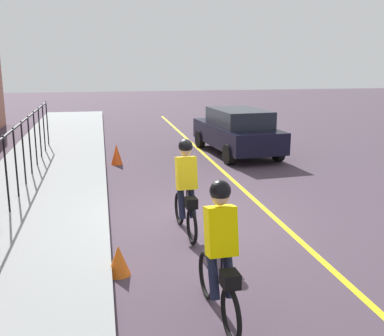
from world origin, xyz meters
name	(u,v)px	position (x,y,z in m)	size (l,w,h in m)	color
ground_plane	(199,223)	(0.00, 0.00, 0.00)	(80.00, 80.00, 0.00)	#443543
lane_line_centre	(274,217)	(0.00, -1.60, 0.00)	(36.00, 0.12, 0.01)	yellow
sidewalk	(23,231)	(0.00, 3.40, 0.07)	(40.00, 3.20, 0.15)	gray
iron_fence	(5,160)	(1.00, 3.80, 1.25)	(15.64, 0.04, 1.60)	black
cyclist_lead	(186,188)	(-0.60, 0.38, 0.91)	(1.71, 0.38, 1.83)	black
cyclist_follow	(220,253)	(-3.56, 0.50, 0.91)	(1.71, 0.38, 1.83)	black
patrol_sedan	(237,131)	(6.54, -2.72, 0.82)	(4.55, 2.26, 1.58)	black
traffic_cone_near	(117,154)	(5.72, 1.44, 0.32)	(0.36, 0.36, 0.65)	#F35218
traffic_cone_far	(119,260)	(-2.03, 1.69, 0.24)	(0.36, 0.36, 0.47)	orange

